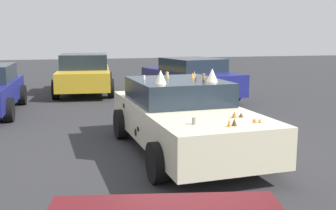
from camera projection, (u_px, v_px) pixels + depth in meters
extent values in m
plane|color=#2D2D30|center=(184.00, 152.00, 7.50)|extent=(60.00, 60.00, 0.00)
cube|color=beige|center=(184.00, 122.00, 7.40)|extent=(4.46, 2.04, 0.63)
cube|color=#1E2833|center=(177.00, 91.00, 7.66)|extent=(1.98, 1.74, 0.43)
cylinder|color=black|center=(266.00, 151.00, 6.45)|extent=(0.63, 0.26, 0.61)
cylinder|color=black|center=(157.00, 162.00, 5.90)|extent=(0.63, 0.26, 0.61)
cylinder|color=black|center=(201.00, 118.00, 8.99)|extent=(0.63, 0.26, 0.61)
cylinder|color=black|center=(121.00, 124.00, 8.44)|extent=(0.63, 0.26, 0.61)
ellipsoid|color=black|center=(251.00, 132.00, 6.83)|extent=(0.20, 0.03, 0.15)
ellipsoid|color=black|center=(124.00, 106.00, 8.14)|extent=(0.17, 0.03, 0.09)
ellipsoid|color=black|center=(135.00, 132.00, 7.25)|extent=(0.14, 0.03, 0.14)
ellipsoid|color=black|center=(213.00, 113.00, 8.29)|extent=(0.18, 0.03, 0.12)
ellipsoid|color=black|center=(274.00, 138.00, 6.18)|extent=(0.19, 0.03, 0.08)
ellipsoid|color=black|center=(138.00, 129.00, 7.05)|extent=(0.15, 0.03, 0.09)
sphere|color=orange|center=(255.00, 121.00, 5.88)|extent=(0.06, 0.06, 0.06)
cylinder|color=gray|center=(194.00, 121.00, 5.76)|extent=(0.09, 0.09, 0.10)
cone|color=#51381E|center=(234.00, 122.00, 5.67)|extent=(0.09, 0.09, 0.11)
cone|color=#A87A38|center=(235.00, 115.00, 6.22)|extent=(0.12, 0.12, 0.10)
sphere|color=tan|center=(260.00, 121.00, 5.88)|extent=(0.06, 0.06, 0.06)
cone|color=orange|center=(229.00, 122.00, 5.60)|extent=(0.07, 0.07, 0.13)
cone|color=#51381E|center=(241.00, 115.00, 6.26)|extent=(0.10, 0.10, 0.07)
cone|color=tan|center=(159.00, 81.00, 7.00)|extent=(0.07, 0.07, 0.09)
cylinder|color=#A87A38|center=(204.00, 76.00, 7.86)|extent=(0.07, 0.07, 0.09)
cylinder|color=silver|center=(144.00, 77.00, 7.67)|extent=(0.07, 0.07, 0.08)
cone|color=orange|center=(193.00, 75.00, 8.03)|extent=(0.10, 0.10, 0.10)
cylinder|color=tan|center=(167.00, 75.00, 7.94)|extent=(0.07, 0.07, 0.12)
cone|color=#51381E|center=(196.00, 78.00, 7.49)|extent=(0.09, 0.09, 0.08)
cylinder|color=#51381E|center=(204.00, 81.00, 7.21)|extent=(0.07, 0.07, 0.05)
cone|color=tan|center=(195.00, 73.00, 8.34)|extent=(0.06, 0.06, 0.10)
cone|color=beige|center=(212.00, 75.00, 7.27)|extent=(0.21, 0.21, 0.24)
cone|color=beige|center=(161.00, 77.00, 6.97)|extent=(0.21, 0.21, 0.24)
cube|color=gold|center=(85.00, 77.00, 14.88)|extent=(4.27, 2.13, 0.63)
cube|color=#1E2833|center=(84.00, 61.00, 14.87)|extent=(2.05, 1.80, 0.53)
cylinder|color=black|center=(111.00, 88.00, 13.83)|extent=(0.68, 0.27, 0.67)
cylinder|color=black|center=(56.00, 89.00, 13.53)|extent=(0.68, 0.27, 0.67)
cylinder|color=black|center=(109.00, 80.00, 16.32)|extent=(0.68, 0.27, 0.67)
cylinder|color=black|center=(62.00, 81.00, 16.02)|extent=(0.68, 0.27, 0.67)
cube|color=navy|center=(190.00, 81.00, 13.70)|extent=(4.51, 2.62, 0.70)
cube|color=#1E2833|center=(192.00, 65.00, 13.46)|extent=(2.26, 1.98, 0.42)
cylinder|color=black|center=(150.00, 87.00, 14.51)|extent=(0.63, 0.35, 0.60)
cylinder|color=black|center=(192.00, 84.00, 15.30)|extent=(0.63, 0.35, 0.60)
cylinder|color=black|center=(186.00, 97.00, 12.20)|extent=(0.63, 0.35, 0.60)
cylinder|color=black|center=(234.00, 93.00, 13.00)|extent=(0.63, 0.35, 0.60)
cylinder|color=black|center=(9.00, 110.00, 10.03)|extent=(0.62, 0.24, 0.61)
cylinder|color=black|center=(22.00, 95.00, 12.50)|extent=(0.62, 0.24, 0.61)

